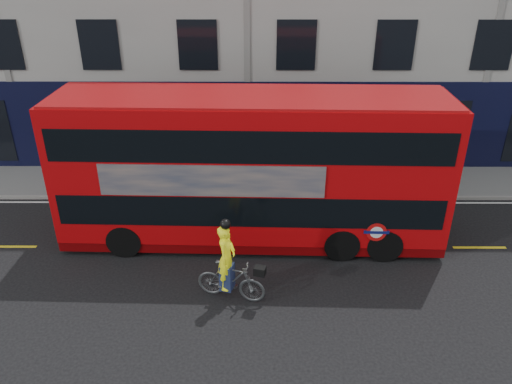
{
  "coord_description": "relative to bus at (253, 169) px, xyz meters",
  "views": [
    {
      "loc": [
        0.44,
        -12.74,
        9.42
      ],
      "look_at": [
        0.39,
        2.07,
        1.82
      ],
      "focal_mm": 35.0,
      "sensor_mm": 36.0,
      "label": 1
    }
  ],
  "objects": [
    {
      "name": "lane_dashes",
      "position": [
        -0.28,
        -0.7,
        -2.61
      ],
      "size": [
        58.0,
        0.12,
        0.01
      ],
      "primitive_type": null,
      "color": "yellow",
      "rests_on": "ground"
    },
    {
      "name": "road_edge_line",
      "position": [
        -0.28,
        2.5,
        -2.61
      ],
      "size": [
        58.0,
        0.1,
        0.01
      ],
      "primitive_type": "cube",
      "color": "silver",
      "rests_on": "ground"
    },
    {
      "name": "ground",
      "position": [
        -0.28,
        -2.2,
        -2.61
      ],
      "size": [
        120.0,
        120.0,
        0.0
      ],
      "primitive_type": "plane",
      "color": "black",
      "rests_on": "ground"
    },
    {
      "name": "bus",
      "position": [
        0.0,
        0.0,
        0.0
      ],
      "size": [
        12.71,
        3.23,
        5.09
      ],
      "rotation": [
        0.0,
        0.0,
        -0.03
      ],
      "color": "#BF070B",
      "rests_on": "ground"
    },
    {
      "name": "cyclist",
      "position": [
        -0.63,
        -3.35,
        -1.73
      ],
      "size": [
        2.13,
        1.12,
        2.63
      ],
      "rotation": [
        0.0,
        0.0,
        -0.28
      ],
      "color": "#4C5052",
      "rests_on": "ground"
    },
    {
      "name": "pavement",
      "position": [
        -0.28,
        4.3,
        -2.55
      ],
      "size": [
        60.0,
        3.0,
        0.12
      ],
      "primitive_type": "cube",
      "color": "slate",
      "rests_on": "ground"
    },
    {
      "name": "kerb",
      "position": [
        -0.28,
        2.8,
        -2.55
      ],
      "size": [
        60.0,
        0.12,
        0.13
      ],
      "primitive_type": "cube",
      "color": "gray",
      "rests_on": "ground"
    }
  ]
}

